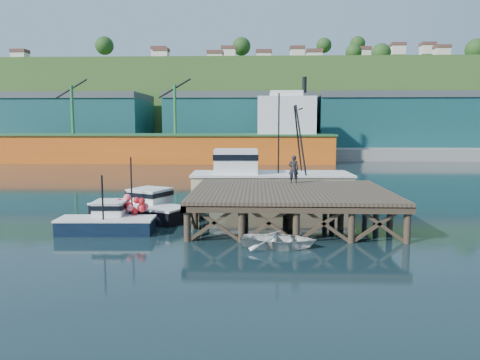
{
  "coord_description": "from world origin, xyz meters",
  "views": [
    {
      "loc": [
        3.45,
        -28.62,
        6.08
      ],
      "look_at": [
        2.33,
        2.0,
        2.47
      ],
      "focal_mm": 35.0,
      "sensor_mm": 36.0,
      "label": 1
    }
  ],
  "objects_px": {
    "boat_black": "(142,207)",
    "dinghy": "(279,240)",
    "trawler": "(268,178)",
    "dockworker": "(294,169)",
    "boat_navy": "(107,221)"
  },
  "relations": [
    {
      "from": "boat_navy",
      "to": "dinghy",
      "type": "relative_size",
      "value": 1.45
    },
    {
      "from": "dinghy",
      "to": "dockworker",
      "type": "distance_m",
      "value": 9.59
    },
    {
      "from": "dockworker",
      "to": "dinghy",
      "type": "bearing_deg",
      "value": 84.56
    },
    {
      "from": "boat_black",
      "to": "trawler",
      "type": "relative_size",
      "value": 0.54
    },
    {
      "from": "trawler",
      "to": "boat_navy",
      "type": "bearing_deg",
      "value": -129.62
    },
    {
      "from": "boat_black",
      "to": "dinghy",
      "type": "height_order",
      "value": "boat_black"
    },
    {
      "from": "boat_black",
      "to": "dinghy",
      "type": "bearing_deg",
      "value": -13.42
    },
    {
      "from": "boat_navy",
      "to": "dockworker",
      "type": "xyz_separation_m",
      "value": [
        11.0,
        6.1,
        2.4
      ]
    },
    {
      "from": "boat_black",
      "to": "dockworker",
      "type": "bearing_deg",
      "value": 37.61
    },
    {
      "from": "boat_navy",
      "to": "dinghy",
      "type": "bearing_deg",
      "value": -19.33
    },
    {
      "from": "boat_black",
      "to": "boat_navy",
      "type": "bearing_deg",
      "value": -78.45
    },
    {
      "from": "trawler",
      "to": "dockworker",
      "type": "height_order",
      "value": "trawler"
    },
    {
      "from": "boat_navy",
      "to": "dinghy",
      "type": "distance_m",
      "value": 10.05
    },
    {
      "from": "boat_black",
      "to": "dinghy",
      "type": "relative_size",
      "value": 1.87
    },
    {
      "from": "boat_black",
      "to": "dinghy",
      "type": "distance_m",
      "value": 11.07
    }
  ]
}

